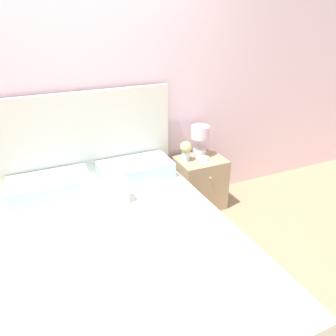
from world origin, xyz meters
The scene contains 7 objects.
ground_plane centered at (0.00, 0.00, 0.00)m, with size 12.00×12.00×0.00m, color tan.
wall_back centered at (0.00, 0.07, 1.30)m, with size 8.00×0.06×2.60m.
bed centered at (0.00, -1.01, 0.29)m, with size 1.60×2.19×1.30m.
nightstand centered at (1.09, -0.21, 0.28)m, with size 0.48×0.40×0.55m.
table_lamp centered at (1.11, -0.14, 0.76)m, with size 0.19×0.19×0.33m.
flower_vase centered at (0.93, -0.18, 0.67)m, with size 0.12×0.12×0.21m.
teacup centered at (1.10, -0.29, 0.57)m, with size 0.11×0.11×0.05m.
Camera 1 is at (-0.47, -2.83, 1.91)m, focal length 35.00 mm.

